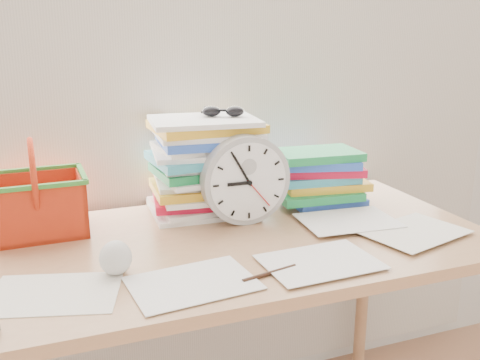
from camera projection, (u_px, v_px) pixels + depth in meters
name	position (u px, v px, depth m)	size (l,w,h in m)	color
curtain	(180.00, 21.00, 1.58)	(2.40, 0.01, 2.50)	beige
desk	(223.00, 266.00, 1.41)	(1.40, 0.70, 0.75)	#A8774E
paper_stack	(205.00, 165.00, 1.57)	(0.32, 0.27, 0.28)	white
clock	(245.00, 180.00, 1.48)	(0.25, 0.25, 0.05)	#A7A7A7
sunglasses	(223.00, 111.00, 1.54)	(0.14, 0.12, 0.03)	black
book_stack	(319.00, 176.00, 1.67)	(0.28, 0.22, 0.17)	white
basket	(35.00, 188.00, 1.40)	(0.25, 0.20, 0.25)	red
crumpled_ball	(115.00, 257.00, 1.18)	(0.08, 0.08, 0.08)	silver
pen	(270.00, 273.00, 1.18)	(0.01, 0.01, 0.14)	black
scattered_papers	(223.00, 237.00, 1.39)	(1.26, 0.42, 0.02)	white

